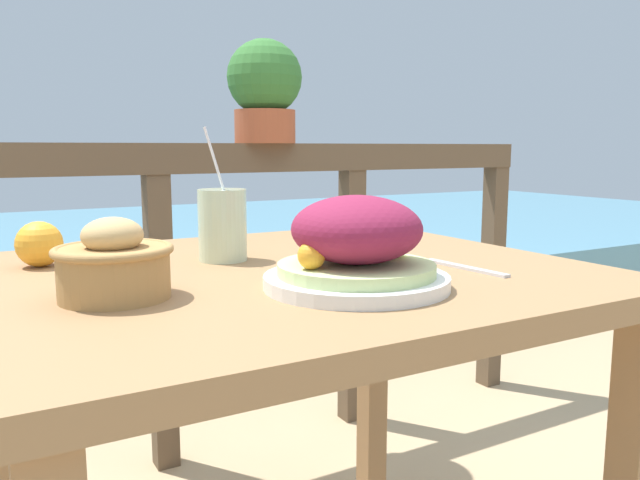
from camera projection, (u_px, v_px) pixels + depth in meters
name	position (u px, v px, depth m)	size (l,w,h in m)	color
patio_table	(290.00, 328.00, 1.11)	(1.00, 0.88, 0.77)	#997047
railing_fence	(158.00, 247.00, 1.85)	(2.80, 0.08, 1.00)	brown
sea_backdrop	(58.00, 269.00, 4.07)	(12.00, 4.00, 0.39)	#568EA8
salad_plate	(357.00, 248.00, 0.93)	(0.28, 0.28, 0.14)	white
drink_glass	(222.00, 225.00, 1.15)	(0.09, 0.09, 0.25)	beige
bread_basket	(114.00, 264.00, 0.86)	(0.16, 0.16, 0.11)	#AD7F47
potted_plant	(265.00, 89.00, 1.95)	(0.24, 0.24, 0.32)	#A34C2D
knife	(465.00, 268.00, 1.08)	(0.03, 0.18, 0.00)	silver
orange_near_basket	(39.00, 244.00, 1.09)	(0.08, 0.08, 0.08)	#F9A328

